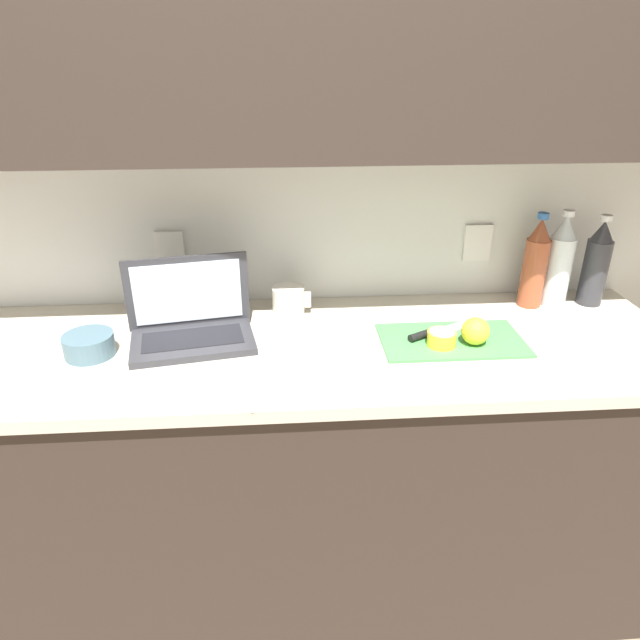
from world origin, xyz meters
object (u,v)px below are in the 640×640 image
Objects in this scene: laptop at (191,321)px; bottle_green_soda at (535,264)px; bottle_oil_tall at (559,262)px; measuring_cup at (289,301)px; lemon_whole_beside at (475,331)px; bowl_white at (89,345)px; cutting_board at (452,340)px; lemon_half_cut at (442,338)px; knife at (432,332)px; bottle_water_clear at (596,264)px.

laptop is 1.23× the size of bottle_green_soda.
bottle_oil_tall reaches higher than measuring_cup.
lemon_whole_beside is 0.58× the size of bowl_white.
cutting_board is 0.06m from lemon_half_cut.
measuring_cup is at bearing 17.18° from laptop.
lemon_whole_beside is at bearing -142.30° from bottle_oil_tall.
laptop is 0.74m from cutting_board.
bottle_oil_tall is 2.59× the size of measuring_cup.
measuring_cup reaches higher than knife.
bottle_green_soda is (0.36, 0.27, 0.11)m from lemon_half_cut.
laptop is 1.27× the size of bottle_water_clear.
bowl_white is at bearing -171.06° from bottle_water_clear.
measuring_cup is (-0.51, 0.25, -0.00)m from lemon_whole_beside.
bottle_oil_tall is (0.45, 0.21, 0.13)m from knife.
cutting_board is at bearing -143.78° from bottle_green_soda.
bottle_oil_tall is at bearing -180.00° from bottle_water_clear.
bowl_white is at bearing -179.73° from cutting_board.
lemon_half_cut is at bearing -143.39° from bottle_green_soda.
lemon_whole_beside reaches higher than knife.
bottle_oil_tall reaches higher than lemon_whole_beside.
lemon_whole_beside is at bearing -1.45° from bowl_white.
cutting_board is 1.30× the size of bottle_oil_tall.
knife is 0.95m from bowl_white.
lemon_half_cut is at bearing -178.69° from lemon_whole_beside.
knife is 3.04× the size of lemon_whole_beside.
lemon_half_cut is at bearing -18.59° from laptop.
measuring_cup is at bearing 126.79° from knife.
lemon_whole_beside is (0.10, -0.06, 0.03)m from knife.
bottle_green_soda reaches higher than knife.
knife is 0.78× the size of bottle_green_soda.
cutting_board is 1.38× the size of bottle_water_clear.
bowl_white is at bearing -157.83° from measuring_cup.
bottle_green_soda is 0.78m from measuring_cup.
bottle_green_soda is 1.34m from bowl_white.
bottle_oil_tall reaches higher than cutting_board.
bottle_oil_tall is at bearing 37.70° from lemon_whole_beside.
cutting_board is 1.71× the size of knife.
measuring_cup is at bearing 154.07° from lemon_whole_beside.
lemon_whole_beside is at bearing -58.04° from knife.
bottle_water_clear is (0.47, 0.27, 0.09)m from lemon_whole_beside.
measuring_cup is at bearing -178.69° from bottle_green_soda.
lemon_half_cut is 0.26× the size of bottle_oil_tall.
bottle_water_clear is 1.54m from bowl_white.
measuring_cup is 0.59m from bowl_white.
lemon_half_cut is 0.96m from bowl_white.
knife is 1.97× the size of measuring_cup.
bottle_green_soda is 0.98× the size of bottle_oil_tall.
bowl_white is at bearing 178.55° from lemon_whole_beside.
laptop is 0.69m from knife.
bottle_water_clear is at bearing 29.66° from lemon_whole_beside.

